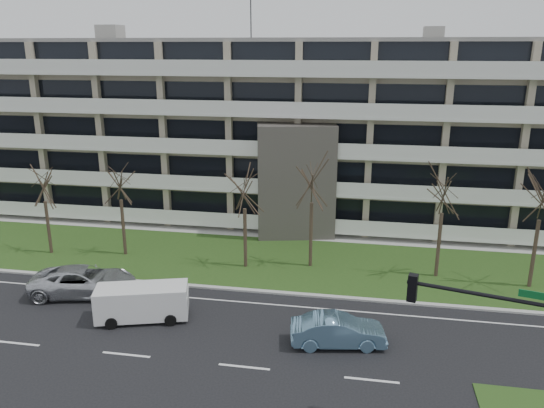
% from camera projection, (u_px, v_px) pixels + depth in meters
% --- Properties ---
extents(ground, '(160.00, 160.00, 0.00)m').
position_uv_depth(ground, '(244.00, 367.00, 25.29)').
color(ground, black).
rests_on(ground, ground).
extents(grass_verge, '(90.00, 10.00, 0.06)m').
position_uv_depth(grass_verge, '(285.00, 262.00, 37.54)').
color(grass_verge, '#214818').
rests_on(grass_verge, ground).
extents(curb, '(90.00, 0.35, 0.12)m').
position_uv_depth(curb, '(273.00, 292.00, 32.82)').
color(curb, '#B2B2AD').
rests_on(curb, ground).
extents(sidewalk, '(90.00, 2.00, 0.08)m').
position_uv_depth(sidewalk, '(295.00, 235.00, 42.73)').
color(sidewalk, '#B2B2AD').
rests_on(sidewalk, ground).
extents(lane_edge_line, '(90.00, 0.12, 0.01)m').
position_uv_depth(lane_edge_line, '(269.00, 304.00, 31.42)').
color(lane_edge_line, white).
rests_on(lane_edge_line, ground).
extents(apartment_building, '(60.50, 15.10, 18.75)m').
position_uv_depth(apartment_building, '(307.00, 129.00, 46.99)').
color(apartment_building, tan).
rests_on(apartment_building, ground).
extents(silver_pickup, '(6.70, 4.10, 1.73)m').
position_uv_depth(silver_pickup, '(83.00, 281.00, 32.47)').
color(silver_pickup, silver).
rests_on(silver_pickup, ground).
extents(blue_sedan, '(5.04, 2.47, 1.59)m').
position_uv_depth(blue_sedan, '(338.00, 331.00, 26.96)').
color(blue_sedan, '#6E9CBE').
rests_on(blue_sedan, ground).
extents(white_van, '(5.34, 3.20, 1.95)m').
position_uv_depth(white_van, '(143.00, 300.00, 29.43)').
color(white_van, white).
rests_on(white_van, ground).
extents(traffic_signal, '(5.59, 1.72, 6.65)m').
position_uv_depth(traffic_signal, '(507.00, 348.00, 19.04)').
color(traffic_signal, black).
rests_on(traffic_signal, ground).
extents(tree_1, '(3.56, 3.56, 7.12)m').
position_uv_depth(tree_1, '(42.00, 181.00, 37.56)').
color(tree_1, '#382B21').
rests_on(tree_1, ground).
extents(tree_2, '(3.75, 3.75, 7.50)m').
position_uv_depth(tree_2, '(119.00, 178.00, 37.19)').
color(tree_2, '#382B21').
rests_on(tree_2, ground).
extents(tree_3, '(3.78, 3.78, 7.55)m').
position_uv_depth(tree_3, '(244.00, 185.00, 35.03)').
color(tree_3, '#382B21').
rests_on(tree_3, ground).
extents(tree_4, '(4.11, 4.11, 8.22)m').
position_uv_depth(tree_4, '(312.00, 177.00, 34.99)').
color(tree_4, '#382B21').
rests_on(tree_4, ground).
extents(tree_5, '(3.95, 3.95, 7.90)m').
position_uv_depth(tree_5, '(444.00, 187.00, 33.43)').
color(tree_5, '#382B21').
rests_on(tree_5, ground).
extents(tree_6, '(4.01, 4.01, 8.03)m').
position_uv_depth(tree_6, '(543.00, 192.00, 31.86)').
color(tree_6, '#382B21').
rests_on(tree_6, ground).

